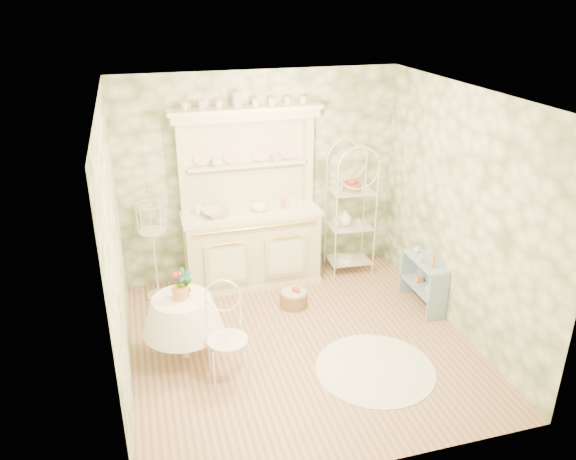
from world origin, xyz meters
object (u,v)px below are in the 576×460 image
object	(u,v)px
side_shelf	(423,285)
birdcage_stand	(153,242)
kitchen_dresser	(251,201)
bakers_rack	(351,211)
floor_basket	(294,298)
cafe_chair	(228,339)
round_table	(184,329)

from	to	relation	value
side_shelf	birdcage_stand	size ratio (longest dim) A/B	0.43
kitchen_dresser	bakers_rack	distance (m)	1.38
bakers_rack	side_shelf	world-z (taller)	bakers_rack
bakers_rack	floor_basket	distance (m)	1.45
kitchen_dresser	birdcage_stand	bearing A→B (deg)	-176.71
cafe_chair	bakers_rack	bearing A→B (deg)	56.38
round_table	birdcage_stand	bearing A→B (deg)	98.09
kitchen_dresser	cafe_chair	world-z (taller)	kitchen_dresser
kitchen_dresser	cafe_chair	distance (m)	2.12
cafe_chair	birdcage_stand	bearing A→B (deg)	120.74
round_table	side_shelf	bearing A→B (deg)	5.42
bakers_rack	floor_basket	size ratio (longest dim) A/B	5.46
round_table	cafe_chair	world-z (taller)	cafe_chair
birdcage_stand	cafe_chair	bearing A→B (deg)	-72.54
round_table	birdcage_stand	distance (m)	1.43
kitchen_dresser	round_table	bearing A→B (deg)	-126.03
round_table	birdcage_stand	world-z (taller)	birdcage_stand
cafe_chair	birdcage_stand	world-z (taller)	birdcage_stand
cafe_chair	kitchen_dresser	bearing A→B (deg)	84.15
round_table	birdcage_stand	xyz separation A→B (m)	(-0.19, 1.36, 0.43)
kitchen_dresser	bakers_rack	xyz separation A→B (m)	(1.35, -0.02, -0.28)
kitchen_dresser	floor_basket	xyz separation A→B (m)	(0.35, -0.74, -1.04)
kitchen_dresser	side_shelf	size ratio (longest dim) A/B	3.50
round_table	cafe_chair	xyz separation A→B (m)	(0.38, -0.47, 0.12)
cafe_chair	floor_basket	xyz separation A→B (m)	(1.01, 1.15, -0.36)
round_table	cafe_chair	bearing A→B (deg)	-50.82
kitchen_dresser	floor_basket	world-z (taller)	kitchen_dresser
kitchen_dresser	birdcage_stand	size ratio (longest dim) A/B	1.49
side_shelf	floor_basket	bearing A→B (deg)	163.12
cafe_chair	round_table	bearing A→B (deg)	142.45
side_shelf	floor_basket	size ratio (longest dim) A/B	2.07
bakers_rack	birdcage_stand	size ratio (longest dim) A/B	1.12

